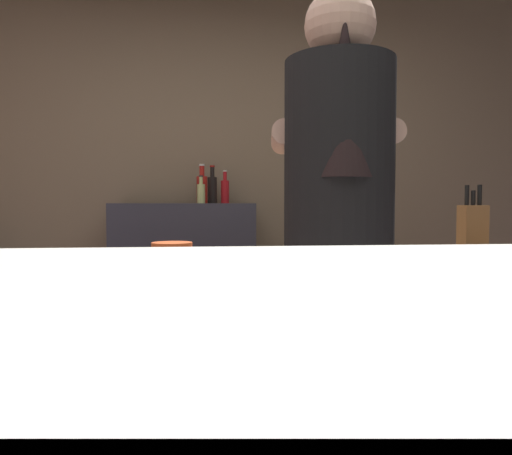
{
  "coord_description": "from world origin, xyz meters",
  "views": [
    {
      "loc": [
        -0.07,
        -1.33,
        1.11
      ],
      "look_at": [
        -0.01,
        -0.75,
        1.08
      ],
      "focal_mm": 33.97,
      "sensor_mm": 36.0,
      "label": 1
    }
  ],
  "objects": [
    {
      "name": "wall_back",
      "position": [
        0.0,
        2.2,
        1.35
      ],
      "size": [
        5.2,
        0.1,
        2.7
      ],
      "primitive_type": "cube",
      "color": "#90795D",
      "rests_on": "ground"
    },
    {
      "name": "prep_counter",
      "position": [
        0.35,
        0.6,
        0.45
      ],
      "size": [
        2.1,
        0.6,
        0.91
      ],
      "primitive_type": "cube",
      "color": "brown",
      "rests_on": "ground"
    },
    {
      "name": "back_shelf",
      "position": [
        -0.23,
        1.92,
        0.56
      ],
      "size": [
        0.94,
        0.36,
        1.11
      ],
      "primitive_type": "cube",
      "color": "#353541",
      "rests_on": "ground"
    },
    {
      "name": "bartender",
      "position": [
        0.34,
        0.14,
        1.03
      ],
      "size": [
        0.46,
        0.53,
        1.77
      ],
      "rotation": [
        0.0,
        0.0,
        1.45
      ],
      "color": "#352B35",
      "rests_on": "ground"
    },
    {
      "name": "knife_block",
      "position": [
        1.04,
        0.6,
        1.01
      ],
      "size": [
        0.1,
        0.08,
        0.29
      ],
      "color": "olive",
      "rests_on": "prep_counter"
    },
    {
      "name": "mixing_bowl",
      "position": [
        -0.22,
        0.69,
        0.93
      ],
      "size": [
        0.17,
        0.17,
        0.05
      ],
      "primitive_type": "cylinder",
      "color": "#CC5429",
      "rests_on": "prep_counter"
    },
    {
      "name": "chefs_knife",
      "position": [
        0.62,
        0.55,
        0.91
      ],
      "size": [
        0.24,
        0.07,
        0.01
      ],
      "primitive_type": "cube",
      "rotation": [
        0.0,
        0.0,
        0.16
      ],
      "color": "silver",
      "rests_on": "prep_counter"
    },
    {
      "name": "bottle_vinegar",
      "position": [
        0.04,
        1.97,
        1.2
      ],
      "size": [
        0.06,
        0.06,
        0.22
      ],
      "color": "red",
      "rests_on": "back_shelf"
    },
    {
      "name": "bottle_olive_oil",
      "position": [
        -0.11,
        1.92,
        1.22
      ],
      "size": [
        0.07,
        0.07,
        0.26
      ],
      "color": "red",
      "rests_on": "back_shelf"
    },
    {
      "name": "bottle_hot_sauce",
      "position": [
        -0.12,
        1.83,
        1.18
      ],
      "size": [
        0.05,
        0.05,
        0.18
      ],
      "color": "#CCD683",
      "rests_on": "back_shelf"
    },
    {
      "name": "bottle_soy",
      "position": [
        -0.04,
        2.01,
        1.22
      ],
      "size": [
        0.06,
        0.06,
        0.26
      ],
      "color": "black",
      "rests_on": "back_shelf"
    }
  ]
}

